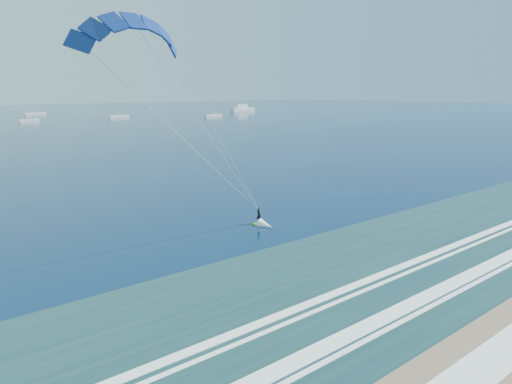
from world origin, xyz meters
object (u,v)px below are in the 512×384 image
Objects in this scene: sailboat_3 at (35,114)px; sailboat_5 at (213,116)px; kitesurfer_rig at (209,135)px; sailboat_4 at (119,116)px; motor_yacht at (242,109)px; sailboat_2 at (28,121)px.

sailboat_5 is (63.72, -75.03, -0.01)m from sailboat_3.
kitesurfer_rig is 1.63× the size of sailboat_4.
motor_yacht is 1.28× the size of sailboat_5.
motor_yacht is 114.93m from sailboat_3.
motor_yacht is 1.25× the size of sailboat_4.
sailboat_5 is (39.35, -21.12, -0.00)m from sailboat_4.
motor_yacht is at bearing 9.59° from sailboat_4.
sailboat_4 is 44.66m from sailboat_5.
sailboat_5 is at bearing 56.74° from kitesurfer_rig.
sailboat_2 is 61.01m from sailboat_3.
kitesurfer_rig is at bearing -109.81° from sailboat_4.
sailboat_4 reaches higher than motor_yacht.
kitesurfer_rig is 1.54× the size of sailboat_3.
sailboat_2 is 40.81m from sailboat_4.
sailboat_5 is at bearing -49.66° from sailboat_3.
sailboat_2 is at bearing 168.54° from sailboat_5.
sailboat_5 is at bearing -141.38° from motor_yacht.
motor_yacht is 125.41m from sailboat_2.
sailboat_5 is (-44.09, -35.23, -1.03)m from motor_yacht.
sailboat_4 is at bearing -170.41° from motor_yacht.
kitesurfer_rig is 1.31× the size of motor_yacht.
sailboat_3 is (40.44, 233.87, -8.83)m from kitesurfer_rig.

